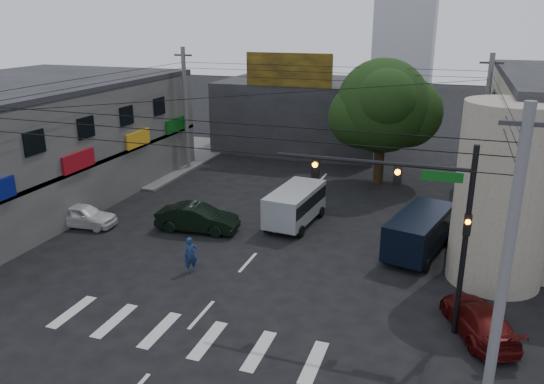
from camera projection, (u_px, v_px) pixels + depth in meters
The scene contains 17 objects.
ground at pixel (231, 281), 23.71m from camera, with size 160.00×160.00×0.00m, color black.
sidewalk_far_left at pixel (121, 154), 45.44m from camera, with size 16.00×16.00×0.15m, color #514F4C.
building_left at pixel (7, 145), 33.60m from camera, with size 14.00×24.00×7.00m, color #4C4A47.
corner_column at pixel (503, 195), 22.63m from camera, with size 4.00×4.00×8.00m, color gray.
building_far at pixel (305, 114), 47.34m from camera, with size 14.00×10.00×6.00m, color #232326.
billboard at pixel (289, 70), 41.60m from camera, with size 7.00×0.30×2.60m, color olive.
street_tree at pixel (383, 106), 36.00m from camera, with size 6.40×6.40×8.70m.
traffic_gantry at pixel (419, 206), 18.86m from camera, with size 7.10×0.35×7.20m.
utility_pole_near_right at pixel (506, 264), 14.97m from camera, with size 0.32×0.32×9.20m, color #59595B.
utility_pole_far_left at pixel (186, 110), 39.89m from camera, with size 0.32×0.32×9.20m, color #59595B.
utility_pole_far_right at pixel (484, 128), 33.36m from camera, with size 0.32×0.32×9.20m, color #59595B.
dark_sedan at pixel (197, 218), 29.09m from camera, with size 4.63×1.97×1.48m, color black.
white_compact at pixel (83, 215), 29.75m from camera, with size 3.96×1.93×1.30m, color silver.
maroon_sedan at pixel (479, 319), 19.58m from camera, with size 3.19×4.55×1.22m, color #470B0A.
silver_minivan at pixel (295, 207), 29.96m from camera, with size 2.45×4.98×2.07m, color #B3B5BB, non-canonical shape.
navy_van at pixel (419, 234), 26.17m from camera, with size 3.18×5.58×2.10m, color black, non-canonical shape.
traffic_officer at pixel (191, 255), 24.32m from camera, with size 0.73×0.71×1.69m, color navy.
Camera 1 is at (8.68, -19.50, 11.23)m, focal length 35.00 mm.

